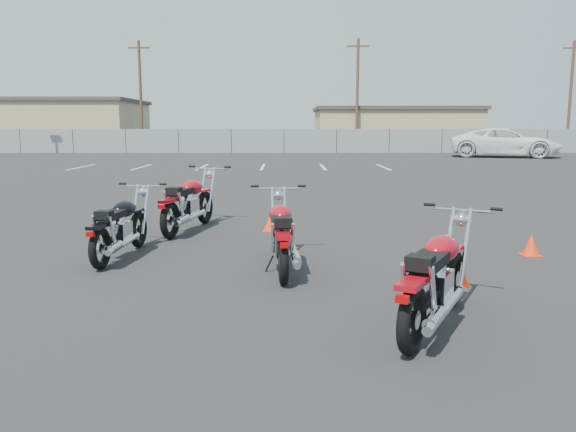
{
  "coord_description": "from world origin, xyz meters",
  "views": [
    {
      "loc": [
        0.17,
        -7.89,
        2.01
      ],
      "look_at": [
        0.2,
        0.6,
        0.65
      ],
      "focal_mm": 35.0,
      "sensor_mm": 36.0,
      "label": 1
    }
  ],
  "objects_px": {
    "motorcycle_second_black": "(121,227)",
    "motorcycle_third_red": "(282,235)",
    "white_van": "(506,134)",
    "motorcycle_rear_red": "(436,279)",
    "motorcycle_front_red": "(189,203)"
  },
  "relations": [
    {
      "from": "motorcycle_third_red",
      "to": "motorcycle_rear_red",
      "type": "xyz_separation_m",
      "value": [
        1.56,
        -2.31,
        0.01
      ]
    },
    {
      "from": "motorcycle_front_red",
      "to": "motorcycle_second_black",
      "type": "xyz_separation_m",
      "value": [
        -0.66,
        -2.25,
        -0.06
      ]
    },
    {
      "from": "motorcycle_second_black",
      "to": "motorcycle_front_red",
      "type": "bearing_deg",
      "value": 73.57
    },
    {
      "from": "motorcycle_second_black",
      "to": "motorcycle_third_red",
      "type": "height_order",
      "value": "motorcycle_third_red"
    },
    {
      "from": "motorcycle_second_black",
      "to": "motorcycle_rear_red",
      "type": "distance_m",
      "value": 5.08
    },
    {
      "from": "motorcycle_rear_red",
      "to": "white_van",
      "type": "relative_size",
      "value": 0.28
    },
    {
      "from": "white_van",
      "to": "motorcycle_rear_red",
      "type": "bearing_deg",
      "value": 175.64
    },
    {
      "from": "motorcycle_third_red",
      "to": "white_van",
      "type": "distance_m",
      "value": 32.57
    },
    {
      "from": "motorcycle_rear_red",
      "to": "white_van",
      "type": "xyz_separation_m",
      "value": [
        12.83,
        31.51,
        0.99
      ]
    },
    {
      "from": "motorcycle_front_red",
      "to": "motorcycle_third_red",
      "type": "bearing_deg",
      "value": -58.81
    },
    {
      "from": "motorcycle_second_black",
      "to": "motorcycle_rear_red",
      "type": "relative_size",
      "value": 1.0
    },
    {
      "from": "motorcycle_rear_red",
      "to": "white_van",
      "type": "height_order",
      "value": "white_van"
    },
    {
      "from": "motorcycle_third_red",
      "to": "motorcycle_rear_red",
      "type": "height_order",
      "value": "motorcycle_rear_red"
    },
    {
      "from": "white_van",
      "to": "motorcycle_front_red",
      "type": "bearing_deg",
      "value": 166.04
    },
    {
      "from": "motorcycle_front_red",
      "to": "motorcycle_second_black",
      "type": "relative_size",
      "value": 1.11
    }
  ]
}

